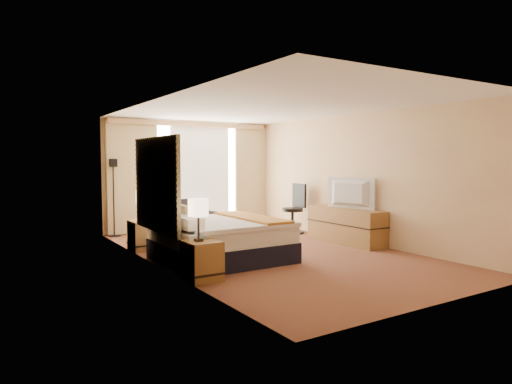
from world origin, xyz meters
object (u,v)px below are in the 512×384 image
nightstand_left (202,260)px  desk_chair (294,211)px  media_dresser (346,225)px  loveseat (184,224)px  lamp_left (198,208)px  bed (221,239)px  lamp_right (143,198)px  nightstand_right (143,235)px  floor_lamp (113,182)px  television (348,193)px

nightstand_left → desk_chair: size_ratio=0.49×
media_dresser → loveseat: loveseat is taller
desk_chair → lamp_left: 4.54m
bed → desk_chair: size_ratio=1.75×
bed → media_dresser: bearing=1.9°
loveseat → media_dresser: bearing=-49.5°
nightstand_left → bed: bearing=49.7°
nightstand_left → lamp_right: bearing=90.0°
nightstand_right → loveseat: size_ratio=0.41×
lamp_right → desk_chair: bearing=2.3°
floor_lamp → desk_chair: bearing=-25.6°
loveseat → lamp_left: (-1.32, -3.57, 0.74)m
media_dresser → lamp_right: size_ratio=3.24×
floor_lamp → desk_chair: floor_lamp is taller
media_dresser → bed: 2.89m
nightstand_left → television: bearing=14.6°
bed → floor_lamp: size_ratio=1.16×
nightstand_right → loveseat: loveseat is taller
desk_chair → loveseat: bearing=156.6°
nightstand_right → lamp_left: lamp_left is taller
nightstand_left → media_dresser: size_ratio=0.31×
bed → lamp_left: bearing=-131.5°
lamp_left → lamp_right: bearing=88.6°
nightstand_left → lamp_left: lamp_left is taller
desk_chair → lamp_right: size_ratio=2.03×
nightstand_right → television: television is taller
nightstand_left → bed: 1.25m
nightstand_left → loveseat: loveseat is taller
loveseat → floor_lamp: floor_lamp is taller
bed → lamp_left: lamp_left is taller
nightstand_left → media_dresser: (3.70, 1.05, 0.07)m
nightstand_left → lamp_right: size_ratio=0.99×
nightstand_left → nightstand_right: size_ratio=1.00×
nightstand_left → television: 3.84m
nightstand_left → loveseat: (1.26, 3.54, -0.01)m
nightstand_left → television: television is taller
television → media_dresser: bearing=-39.2°
floor_lamp → lamp_left: bearing=-90.4°
desk_chair → lamp_left: lamp_left is taller
television → bed: bearing=76.8°
nightstand_right → floor_lamp: bearing=90.9°
media_dresser → bed: bearing=-178.1°
lamp_left → nightstand_left: bearing=27.3°
nightstand_left → bed: (0.81, 0.95, 0.08)m
loveseat → television: bearing=-51.2°
loveseat → desk_chair: bearing=-25.6°
desk_chair → floor_lamp: bearing=152.6°
media_dresser → desk_chair: bearing=93.9°
nightstand_right → bed: size_ratio=0.28×
bed → television: 2.92m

